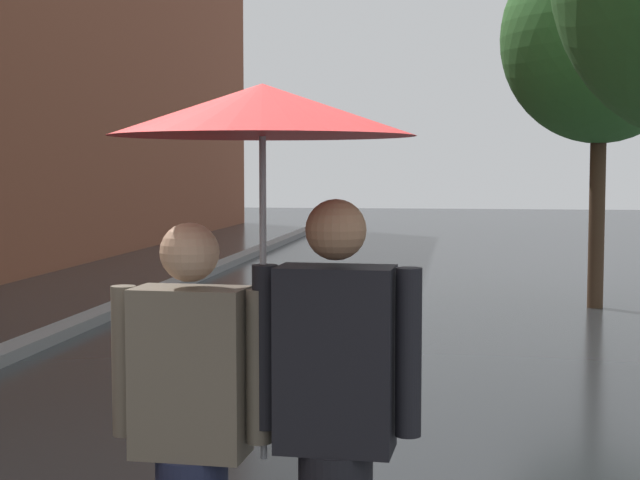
# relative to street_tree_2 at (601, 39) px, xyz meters

# --- Properties ---
(kerb_strip) EXTENTS (0.30, 36.00, 0.12)m
(kerb_strip) POSITION_rel_street_tree_2_xyz_m (-6.03, 0.21, -3.42)
(kerb_strip) COLOR slate
(kerb_strip) RESTS_ON ground
(street_tree_2) EXTENTS (2.55, 2.55, 4.84)m
(street_tree_2) POSITION_rel_street_tree_2_xyz_m (0.00, 0.00, 0.00)
(street_tree_2) COLOR #473323
(street_tree_2) RESTS_ON ground
(couple_under_umbrella) EXTENTS (1.11, 1.06, 2.12)m
(couple_under_umbrella) POSITION_rel_street_tree_2_xyz_m (-2.44, -9.57, -2.10)
(couple_under_umbrella) COLOR #1E233D
(couple_under_umbrella) RESTS_ON ground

